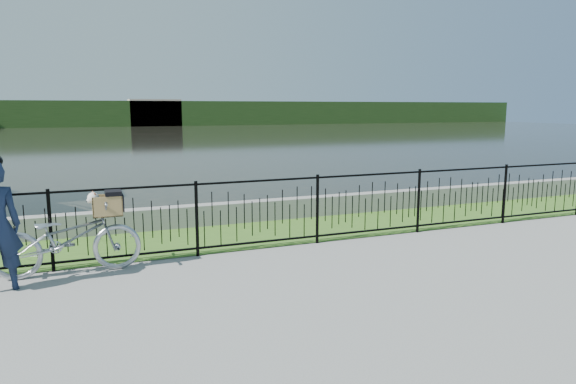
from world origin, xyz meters
name	(u,v)px	position (x,y,z in m)	size (l,w,h in m)	color
ground	(300,280)	(0.00, 0.00, 0.00)	(120.00, 120.00, 0.00)	gray
grass_strip	(242,235)	(0.00, 2.60, 0.00)	(60.00, 2.00, 0.01)	#406B21
water	(119,139)	(0.00, 33.00, 0.00)	(120.00, 120.00, 0.00)	black
quay_wall	(227,213)	(0.00, 3.60, 0.20)	(60.00, 0.30, 0.40)	gray
fence	(260,214)	(0.00, 1.60, 0.58)	(14.00, 0.06, 1.15)	black
far_treeline	(102,114)	(0.00, 60.00, 1.50)	(120.00, 6.00, 3.00)	#244018
far_building_right	(155,113)	(6.00, 58.50, 1.60)	(6.00, 3.00, 3.20)	#B3A28F
bicycle_rig	(68,237)	(-2.78, 1.40, 0.51)	(1.89, 0.66, 1.13)	#ACB1B8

